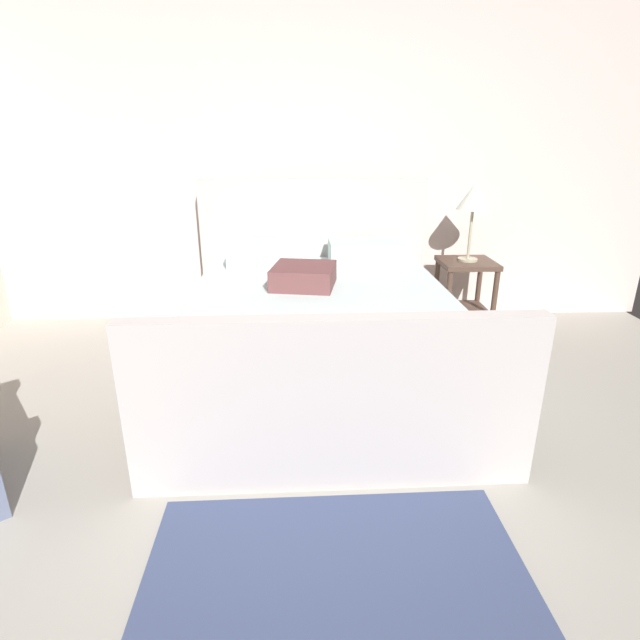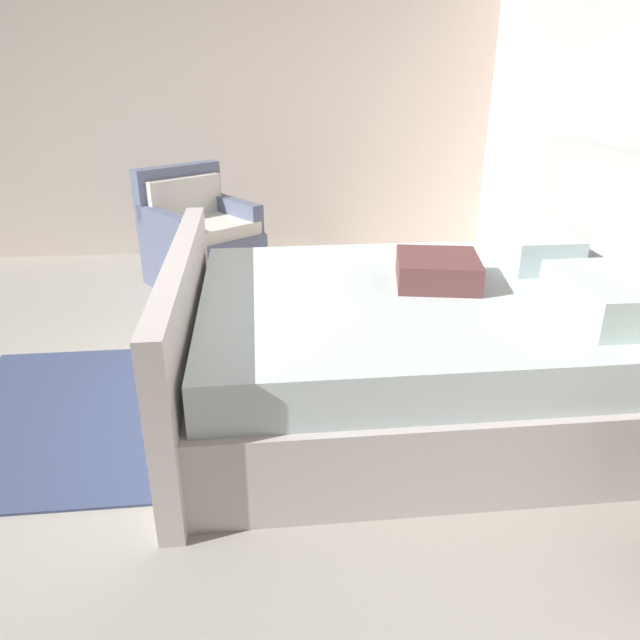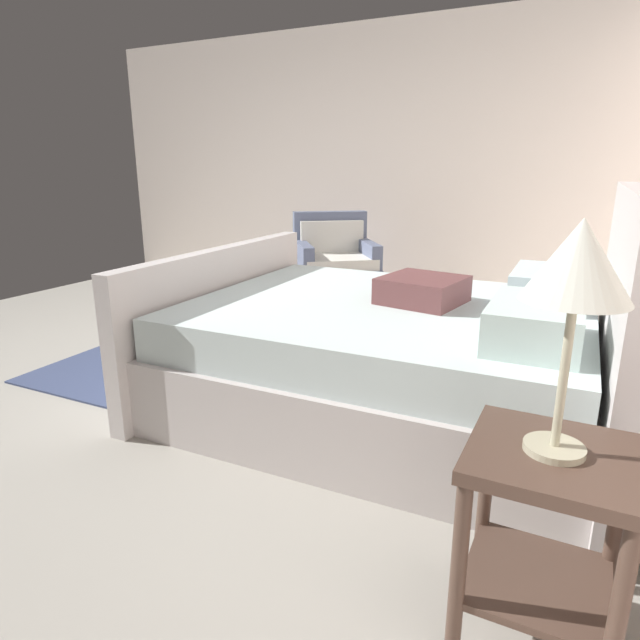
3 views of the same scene
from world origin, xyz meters
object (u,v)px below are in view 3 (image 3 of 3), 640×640
at_px(bed, 396,351).
at_px(table_lamp_right, 578,269).
at_px(nightstand_right, 545,514).
at_px(armchair, 335,272).

distance_m(bed, table_lamp_right, 1.70).
bearing_deg(nightstand_right, armchair, -145.99).
xyz_separation_m(nightstand_right, table_lamp_right, (0.00, 0.00, 0.70)).
bearing_deg(table_lamp_right, bed, -145.18).
bearing_deg(nightstand_right, bed, -145.18).
height_order(nightstand_right, table_lamp_right, table_lamp_right).
xyz_separation_m(table_lamp_right, armchair, (-3.19, -2.16, -0.75)).
bearing_deg(table_lamp_right, nightstand_right, -116.57).
distance_m(bed, armchair, 2.33).
distance_m(bed, nightstand_right, 1.53).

